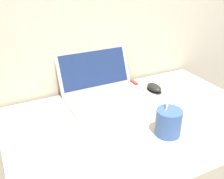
{
  "coord_description": "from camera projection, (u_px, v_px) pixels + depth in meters",
  "views": [
    {
      "loc": [
        -0.53,
        -0.44,
        1.34
      ],
      "look_at": [
        -0.05,
        0.52,
        0.81
      ],
      "focal_mm": 42.0,
      "sensor_mm": 36.0,
      "label": 1
    }
  ],
  "objects": [
    {
      "name": "laptop",
      "position": [
        101.0,
        85.0,
        1.3
      ],
      "size": [
        0.38,
        0.32,
        0.25
      ],
      "color": "#ADADB2",
      "rests_on": "desk"
    },
    {
      "name": "drink_cup",
      "position": [
        168.0,
        122.0,
        1.01
      ],
      "size": [
        0.1,
        0.1,
        0.22
      ],
      "color": "#33518C",
      "rests_on": "desk"
    },
    {
      "name": "computer_mouse",
      "position": [
        154.0,
        88.0,
        1.37
      ],
      "size": [
        0.06,
        0.11,
        0.04
      ],
      "color": "black",
      "rests_on": "desk"
    },
    {
      "name": "usb_stick",
      "position": [
        134.0,
        82.0,
        1.46
      ],
      "size": [
        0.02,
        0.06,
        0.01
      ],
      "color": "#B2261E",
      "rests_on": "desk"
    }
  ]
}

